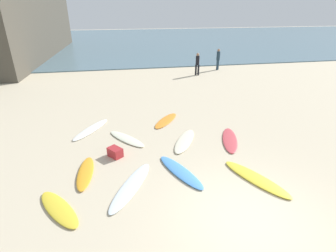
% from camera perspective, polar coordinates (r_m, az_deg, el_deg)
% --- Properties ---
extents(ground_plane, '(120.00, 120.00, 0.00)m').
position_cam_1_polar(ground_plane, '(7.31, 17.57, -19.27)').
color(ground_plane, beige).
extents(ocean_water, '(120.00, 40.00, 0.08)m').
position_cam_1_polar(ocean_water, '(42.79, -7.13, 18.02)').
color(ocean_water, slate).
rests_on(ocean_water, ground_plane).
extents(surfboard_0, '(0.56, 1.93, 0.09)m').
position_cam_1_polar(surfboard_0, '(8.97, -17.52, -9.69)').
color(surfboard_0, '#F5A225').
rests_on(surfboard_0, ground_plane).
extents(surfboard_1, '(1.57, 2.42, 0.08)m').
position_cam_1_polar(surfboard_1, '(8.76, 18.59, -10.77)').
color(surfboard_1, yellow).
rests_on(surfboard_1, ground_plane).
extents(surfboard_2, '(1.52, 2.13, 0.08)m').
position_cam_1_polar(surfboard_2, '(10.46, 3.64, -3.25)').
color(surfboard_2, '#F1EAC9').
rests_on(surfboard_2, ground_plane).
extents(surfboard_3, '(1.69, 2.26, 0.07)m').
position_cam_1_polar(surfboard_3, '(11.89, -16.39, -0.70)').
color(surfboard_3, white).
rests_on(surfboard_3, ground_plane).
extents(surfboard_4, '(1.61, 1.92, 0.07)m').
position_cam_1_polar(surfboard_4, '(10.74, -8.96, -2.77)').
color(surfboard_4, '#E7EACC').
rests_on(surfboard_4, ground_plane).
extents(surfboard_5, '(1.34, 2.26, 0.08)m').
position_cam_1_polar(surfboard_5, '(8.63, 2.73, -9.88)').
color(surfboard_5, '#4A90DF').
rests_on(surfboard_5, ground_plane).
extents(surfboard_6, '(1.69, 2.46, 0.07)m').
position_cam_1_polar(surfboard_6, '(8.11, -8.03, -12.81)').
color(surfboard_6, silver).
rests_on(surfboard_6, ground_plane).
extents(surfboard_7, '(1.24, 2.24, 0.08)m').
position_cam_1_polar(surfboard_7, '(10.82, 13.30, -2.94)').
color(surfboard_7, '#D34850').
rests_on(surfboard_7, ground_plane).
extents(surfboard_8, '(1.61, 1.93, 0.07)m').
position_cam_1_polar(surfboard_8, '(12.28, -0.46, 1.20)').
color(surfboard_8, orange).
rests_on(surfboard_8, ground_plane).
extents(surfboard_9, '(1.51, 1.88, 0.08)m').
position_cam_1_polar(surfboard_9, '(7.84, -22.63, -16.29)').
color(surfboard_9, yellow).
rests_on(surfboard_9, ground_plane).
extents(beachgoer_near, '(0.40, 0.40, 1.72)m').
position_cam_1_polar(beachgoer_near, '(22.80, 10.85, 14.28)').
color(beachgoer_near, '#1E3342').
rests_on(beachgoer_near, ground_plane).
extents(beachgoer_mid, '(0.38, 0.38, 1.68)m').
position_cam_1_polar(beachgoer_mid, '(20.72, 6.42, 13.46)').
color(beachgoer_mid, black).
rests_on(beachgoer_mid, ground_plane).
extents(beach_cooler, '(0.59, 0.62, 0.34)m').
position_cam_1_polar(beach_cooler, '(9.60, -11.42, -5.63)').
color(beach_cooler, '#B2282D').
rests_on(beach_cooler, ground_plane).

